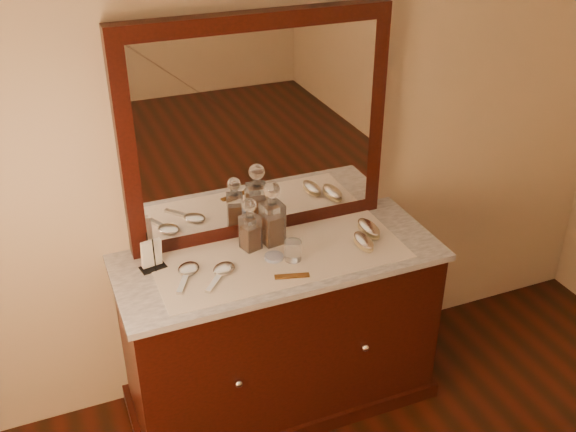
% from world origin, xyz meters
% --- Properties ---
extents(dresser_cabinet, '(1.40, 0.55, 0.82)m').
position_xyz_m(dresser_cabinet, '(0.00, 1.96, 0.41)').
color(dresser_cabinet, black).
rests_on(dresser_cabinet, floor).
extents(dresser_plinth, '(1.46, 0.59, 0.08)m').
position_xyz_m(dresser_plinth, '(0.00, 1.96, 0.04)').
color(dresser_plinth, black).
rests_on(dresser_plinth, floor).
extents(knob_left, '(0.04, 0.04, 0.04)m').
position_xyz_m(knob_left, '(-0.30, 1.67, 0.45)').
color(knob_left, silver).
rests_on(knob_left, dresser_cabinet).
extents(knob_right, '(0.04, 0.04, 0.04)m').
position_xyz_m(knob_right, '(0.30, 1.67, 0.45)').
color(knob_right, silver).
rests_on(knob_right, dresser_cabinet).
extents(marble_top, '(1.44, 0.59, 0.03)m').
position_xyz_m(marble_top, '(0.00, 1.96, 0.83)').
color(marble_top, white).
rests_on(marble_top, dresser_cabinet).
extents(mirror_frame, '(1.20, 0.08, 1.00)m').
position_xyz_m(mirror_frame, '(0.00, 2.20, 1.35)').
color(mirror_frame, black).
rests_on(mirror_frame, marble_top).
extents(mirror_glass, '(1.06, 0.01, 0.86)m').
position_xyz_m(mirror_glass, '(0.00, 2.17, 1.35)').
color(mirror_glass, white).
rests_on(mirror_glass, marble_top).
extents(lace_runner, '(1.10, 0.45, 0.00)m').
position_xyz_m(lace_runner, '(0.00, 1.94, 0.85)').
color(lace_runner, silver).
rests_on(lace_runner, marble_top).
extents(pin_dish, '(0.11, 0.11, 0.01)m').
position_xyz_m(pin_dish, '(-0.03, 1.93, 0.86)').
color(pin_dish, white).
rests_on(pin_dish, lace_runner).
extents(comb, '(0.15, 0.07, 0.01)m').
position_xyz_m(comb, '(-0.01, 1.77, 0.86)').
color(comb, brown).
rests_on(comb, lace_runner).
extents(napkin_rack, '(0.12, 0.08, 0.16)m').
position_xyz_m(napkin_rack, '(-0.54, 2.06, 0.91)').
color(napkin_rack, black).
rests_on(napkin_rack, marble_top).
extents(decanter_left, '(0.09, 0.09, 0.25)m').
position_xyz_m(decanter_left, '(-0.10, 2.05, 0.95)').
color(decanter_left, '#934915').
rests_on(decanter_left, lace_runner).
extents(decanter_right, '(0.10, 0.10, 0.30)m').
position_xyz_m(decanter_right, '(0.01, 2.06, 0.97)').
color(decanter_right, '#934915').
rests_on(decanter_right, lace_runner).
extents(brush_near, '(0.08, 0.16, 0.04)m').
position_xyz_m(brush_near, '(0.37, 1.88, 0.88)').
color(brush_near, tan).
rests_on(brush_near, lace_runner).
extents(brush_far, '(0.07, 0.17, 0.05)m').
position_xyz_m(brush_far, '(0.45, 1.97, 0.88)').
color(brush_far, tan).
rests_on(brush_far, lace_runner).
extents(hand_mirror_outer, '(0.16, 0.23, 0.02)m').
position_xyz_m(hand_mirror_outer, '(-0.41, 1.96, 0.86)').
color(hand_mirror_outer, silver).
rests_on(hand_mirror_outer, lace_runner).
extents(hand_mirror_inner, '(0.19, 0.21, 0.02)m').
position_xyz_m(hand_mirror_inner, '(-0.28, 1.91, 0.86)').
color(hand_mirror_inner, silver).
rests_on(hand_mirror_inner, lace_runner).
extents(tumblers, '(0.08, 0.08, 0.09)m').
position_xyz_m(tumblers, '(0.04, 1.90, 0.90)').
color(tumblers, white).
rests_on(tumblers, lace_runner).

